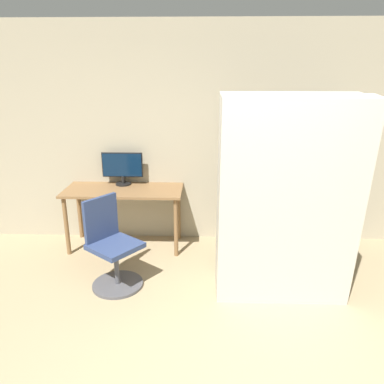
# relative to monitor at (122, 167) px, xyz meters

# --- Properties ---
(wall_back) EXTENTS (8.00, 0.06, 2.70)m
(wall_back) POSITION_rel_monitor_xyz_m (1.20, 0.14, 0.37)
(wall_back) COLOR tan
(wall_back) RESTS_ON ground
(desk) EXTENTS (1.43, 0.60, 0.76)m
(desk) POSITION_rel_monitor_xyz_m (0.04, -0.19, -0.33)
(desk) COLOR brown
(desk) RESTS_ON ground
(monitor) EXTENTS (0.51, 0.19, 0.41)m
(monitor) POSITION_rel_monitor_xyz_m (0.00, 0.00, 0.00)
(monitor) COLOR black
(monitor) RESTS_ON desk
(office_chair) EXTENTS (0.62, 0.62, 0.93)m
(office_chair) POSITION_rel_monitor_xyz_m (0.09, -1.08, -0.61)
(office_chair) COLOR #4C4C51
(office_chair) RESTS_ON ground
(bookshelf) EXTENTS (0.69, 0.28, 1.61)m
(bookshelf) POSITION_rel_monitor_xyz_m (2.27, 0.00, -0.21)
(bookshelf) COLOR black
(bookshelf) RESTS_ON ground
(mattress_near) EXTENTS (1.25, 0.42, 1.95)m
(mattress_near) POSITION_rel_monitor_xyz_m (1.77, -1.34, -0.01)
(mattress_near) COLOR beige
(mattress_near) RESTS_ON ground
(mattress_far) EXTENTS (1.25, 0.37, 1.95)m
(mattress_far) POSITION_rel_monitor_xyz_m (1.77, -1.04, -0.01)
(mattress_far) COLOR beige
(mattress_far) RESTS_ON ground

